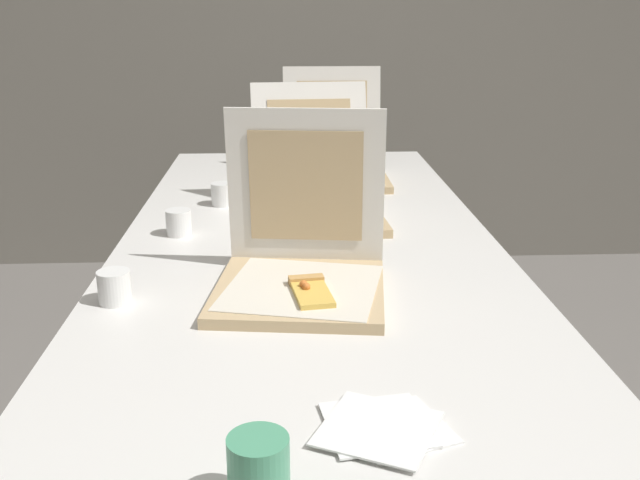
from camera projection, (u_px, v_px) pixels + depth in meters
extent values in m
cube|color=silver|center=(309.00, 248.00, 1.76)|extent=(0.92, 2.20, 0.03)
cylinder|color=gray|center=(201.00, 252.00, 2.84)|extent=(0.04, 0.04, 0.69)
cylinder|color=gray|center=(399.00, 249.00, 2.87)|extent=(0.04, 0.04, 0.69)
cube|color=tan|center=(299.00, 292.00, 1.43)|extent=(0.37, 0.37, 0.02)
cube|color=silver|center=(302.00, 287.00, 1.42)|extent=(0.35, 0.35, 0.00)
cube|color=white|center=(306.00, 186.00, 1.52)|extent=(0.33, 0.07, 0.33)
cube|color=tan|center=(306.00, 187.00, 1.51)|extent=(0.24, 0.05, 0.24)
cube|color=#E5B74C|center=(312.00, 294.00, 1.37)|extent=(0.08, 0.14, 0.01)
cube|color=tan|center=(306.00, 280.00, 1.43)|extent=(0.07, 0.03, 0.02)
sphere|color=orange|center=(304.00, 284.00, 1.39)|extent=(0.02, 0.02, 0.02)
sphere|color=orange|center=(306.00, 287.00, 1.38)|extent=(0.02, 0.02, 0.02)
cube|color=tan|center=(319.00, 218.00, 1.92)|extent=(0.35, 0.35, 0.02)
cube|color=silver|center=(315.00, 213.00, 1.92)|extent=(0.28, 0.28, 0.00)
cube|color=white|center=(310.00, 140.00, 2.07)|extent=(0.34, 0.13, 0.32)
cube|color=tan|center=(310.00, 141.00, 2.07)|extent=(0.24, 0.09, 0.23)
cube|color=#E0B266|center=(311.00, 210.00, 1.92)|extent=(0.08, 0.12, 0.01)
cube|color=tan|center=(315.00, 203.00, 1.98)|extent=(0.07, 0.04, 0.02)
sphere|color=red|center=(315.00, 208.00, 1.91)|extent=(0.02, 0.02, 0.02)
cube|color=tan|center=(336.00, 179.00, 2.34)|extent=(0.33, 0.33, 0.02)
cube|color=silver|center=(337.00, 175.00, 2.33)|extent=(0.29, 0.29, 0.00)
cube|color=white|center=(332.00, 116.00, 2.47)|extent=(0.33, 0.06, 0.33)
cube|color=tan|center=(332.00, 116.00, 2.46)|extent=(0.24, 0.04, 0.24)
cube|color=#EAC156|center=(335.00, 172.00, 2.35)|extent=(0.11, 0.12, 0.01)
cube|color=tan|center=(343.00, 168.00, 2.39)|extent=(0.07, 0.06, 0.02)
sphere|color=red|center=(340.00, 169.00, 2.35)|extent=(0.02, 0.02, 0.02)
cylinder|color=white|center=(179.00, 222.00, 1.80)|extent=(0.06, 0.06, 0.06)
cylinder|color=white|center=(222.00, 194.00, 2.07)|extent=(0.06, 0.06, 0.06)
cylinder|color=white|center=(114.00, 287.00, 1.40)|extent=(0.06, 0.06, 0.06)
cylinder|color=#4C9E75|center=(259.00, 473.00, 0.82)|extent=(0.07, 0.07, 0.09)
cube|color=white|center=(398.00, 428.00, 0.99)|extent=(0.16, 0.16, 0.00)
cube|color=white|center=(377.00, 424.00, 0.99)|extent=(0.16, 0.16, 0.00)
cube|color=white|center=(378.00, 428.00, 0.98)|extent=(0.20, 0.20, 0.00)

